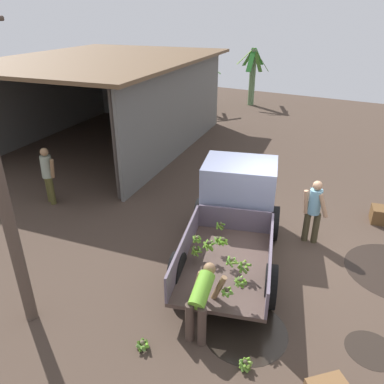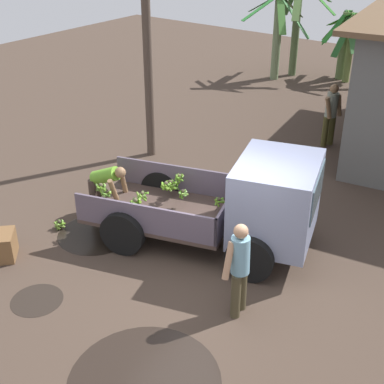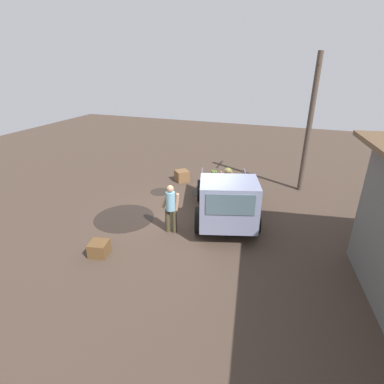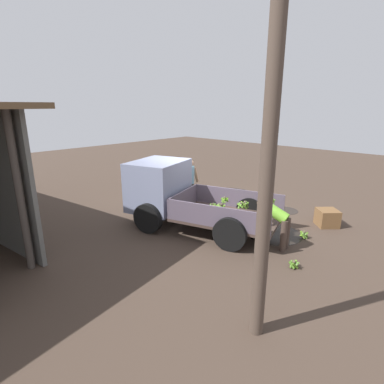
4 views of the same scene
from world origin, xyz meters
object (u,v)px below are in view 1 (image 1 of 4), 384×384
banana_bunch_on_ground_1 (245,364)px  wooden_crate_1 (381,215)px  person_bystander_near_shed (48,173)px  person_foreground_visitor (314,209)px  cargo_truck (237,204)px  person_worker_loading (201,299)px  banana_bunch_on_ground_0 (143,345)px

banana_bunch_on_ground_1 → wooden_crate_1: wooden_crate_1 is taller
person_bystander_near_shed → banana_bunch_on_ground_1: bearing=-87.0°
person_bystander_near_shed → person_foreground_visitor: bearing=-54.4°
cargo_truck → person_worker_loading: (-3.02, -0.68, -0.25)m
person_foreground_visitor → banana_bunch_on_ground_1: 4.26m
banana_bunch_on_ground_0 → wooden_crate_1: bearing=-24.9°
banana_bunch_on_ground_0 → person_bystander_near_shed: bearing=61.3°
person_worker_loading → banana_bunch_on_ground_0: 1.24m
cargo_truck → wooden_crate_1: cargo_truck is taller
person_foreground_visitor → banana_bunch_on_ground_0: (-4.67, 1.62, -0.80)m
banana_bunch_on_ground_1 → person_worker_loading: bearing=70.3°
person_foreground_visitor → wooden_crate_1: bearing=136.3°
cargo_truck → wooden_crate_1: 4.16m
person_foreground_visitor → person_worker_loading: size_ratio=1.38×
person_foreground_visitor → person_worker_loading: 3.95m
wooden_crate_1 → banana_bunch_on_ground_0: bearing=155.1°
banana_bunch_on_ground_1 → wooden_crate_1: (6.08, -1.40, 0.10)m
cargo_truck → person_bystander_near_shed: cargo_truck is taller
person_worker_loading → wooden_crate_1: 6.22m
person_worker_loading → banana_bunch_on_ground_0: bearing=134.1°
cargo_truck → person_bystander_near_shed: bearing=81.8°
cargo_truck → person_bystander_near_shed: size_ratio=2.71×
person_bystander_near_shed → wooden_crate_1: size_ratio=3.32×
cargo_truck → person_worker_loading: bearing=175.6°
cargo_truck → person_foreground_visitor: size_ratio=2.81×
person_foreground_visitor → banana_bunch_on_ground_1: size_ratio=6.90×
cargo_truck → banana_bunch_on_ground_1: (-3.38, -1.67, -0.87)m
person_foreground_visitor → banana_bunch_on_ground_1: (-4.18, -0.03, -0.80)m
person_foreground_visitor → banana_bunch_on_ground_0: 5.00m
person_foreground_visitor → person_worker_loading: person_foreground_visitor is taller
cargo_truck → person_worker_loading: cargo_truck is taller
cargo_truck → person_foreground_visitor: cargo_truck is taller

